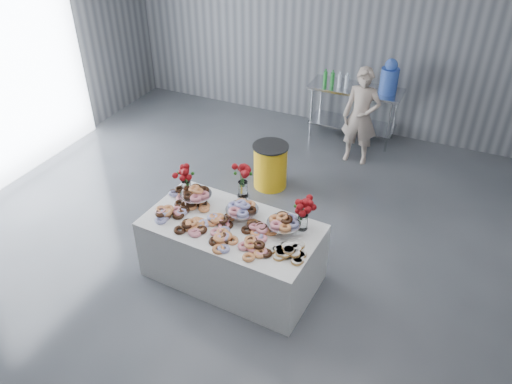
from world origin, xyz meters
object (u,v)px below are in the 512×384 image
(prep_table, at_px, (354,104))
(person, at_px, (361,117))
(water_jug, at_px, (389,78))
(trash_barrel, at_px, (270,166))
(display_table, at_px, (232,251))

(prep_table, xyz_separation_m, person, (0.29, -0.71, 0.14))
(water_jug, distance_m, trash_barrel, 2.41)
(display_table, distance_m, person, 3.22)
(prep_table, distance_m, trash_barrel, 2.07)
(display_table, distance_m, trash_barrel, 1.94)
(prep_table, distance_m, person, 0.78)
(water_jug, distance_m, person, 0.84)
(water_jug, bearing_deg, prep_table, 180.00)
(display_table, bearing_deg, trash_barrel, 100.73)
(person, distance_m, trash_barrel, 1.61)
(prep_table, bearing_deg, person, -68.15)
(prep_table, relative_size, water_jug, 2.71)
(display_table, xyz_separation_m, prep_table, (0.30, 3.85, 0.24))
(display_table, height_order, person, person)
(prep_table, height_order, trash_barrel, prep_table)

